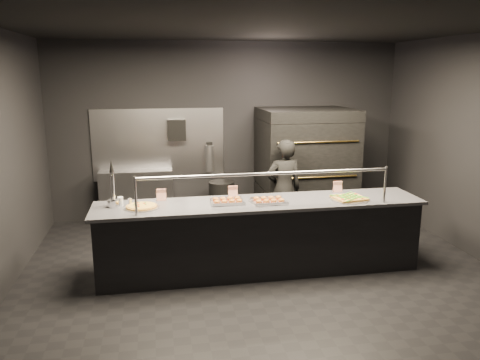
{
  "coord_description": "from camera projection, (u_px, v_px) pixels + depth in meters",
  "views": [
    {
      "loc": [
        -1.26,
        -5.47,
        2.49
      ],
      "look_at": [
        -0.22,
        0.2,
        1.16
      ],
      "focal_mm": 35.0,
      "sensor_mm": 36.0,
      "label": 1
    }
  ],
  "objects": [
    {
      "name": "beer_tap",
      "position": [
        113.0,
        194.0,
        5.56
      ],
      "size": [
        0.15,
        0.21,
        0.57
      ],
      "color": "silver",
      "rests_on": "service_counter"
    },
    {
      "name": "square_pizza",
      "position": [
        349.0,
        198.0,
        5.9
      ],
      "size": [
        0.48,
        0.48,
        0.05
      ],
      "color": "silver",
      "rests_on": "service_counter"
    },
    {
      "name": "pizza_oven",
      "position": [
        305.0,
        165.0,
        7.84
      ],
      "size": [
        1.5,
        1.23,
        1.91
      ],
      "color": "black",
      "rests_on": "ground"
    },
    {
      "name": "fire_extinguisher",
      "position": [
        210.0,
        158.0,
        8.02
      ],
      "size": [
        0.14,
        0.14,
        0.51
      ],
      "color": "#B2B2B7",
      "rests_on": "room"
    },
    {
      "name": "room",
      "position": [
        258.0,
        155.0,
        5.73
      ],
      "size": [
        6.04,
        6.0,
        3.0
      ],
      "color": "black",
      "rests_on": "ground"
    },
    {
      "name": "prep_shelf",
      "position": [
        137.0,
        196.0,
        7.86
      ],
      "size": [
        1.2,
        0.35,
        0.9
      ],
      "primitive_type": "cube",
      "color": "#99999E",
      "rests_on": "ground"
    },
    {
      "name": "condiment_jar",
      "position": [
        123.0,
        202.0,
        5.62
      ],
      "size": [
        0.17,
        0.07,
        0.11
      ],
      "color": "silver",
      "rests_on": "service_counter"
    },
    {
      "name": "slider_tray_b",
      "position": [
        269.0,
        201.0,
        5.77
      ],
      "size": [
        0.47,
        0.38,
        0.07
      ],
      "color": "silver",
      "rests_on": "service_counter"
    },
    {
      "name": "towel_dispenser",
      "position": [
        177.0,
        130.0,
        7.8
      ],
      "size": [
        0.3,
        0.2,
        0.35
      ],
      "primitive_type": "cube",
      "color": "black",
      "rests_on": "room"
    },
    {
      "name": "slider_tray_a",
      "position": [
        227.0,
        201.0,
        5.75
      ],
      "size": [
        0.42,
        0.32,
        0.06
      ],
      "color": "silver",
      "rests_on": "service_counter"
    },
    {
      "name": "service_counter",
      "position": [
        260.0,
        236.0,
        5.92
      ],
      "size": [
        4.1,
        0.78,
        1.37
      ],
      "color": "black",
      "rests_on": "ground"
    },
    {
      "name": "round_pizza",
      "position": [
        142.0,
        207.0,
        5.55
      ],
      "size": [
        0.42,
        0.42,
        0.03
      ],
      "color": "silver",
      "rests_on": "service_counter"
    },
    {
      "name": "tent_cards",
      "position": [
        246.0,
        191.0,
        6.04
      ],
      "size": [
        2.46,
        0.04,
        0.15
      ],
      "color": "white",
      "rests_on": "service_counter"
    },
    {
      "name": "worker",
      "position": [
        284.0,
        190.0,
        7.04
      ],
      "size": [
        0.58,
        0.41,
        1.53
      ],
      "primitive_type": "imported",
      "rotation": [
        0.0,
        0.0,
        3.21
      ],
      "color": "black",
      "rests_on": "ground"
    },
    {
      "name": "trash_bin",
      "position": [
        221.0,
        202.0,
        7.88
      ],
      "size": [
        0.42,
        0.42,
        0.7
      ],
      "primitive_type": "cylinder",
      "color": "black",
      "rests_on": "ground"
    }
  ]
}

